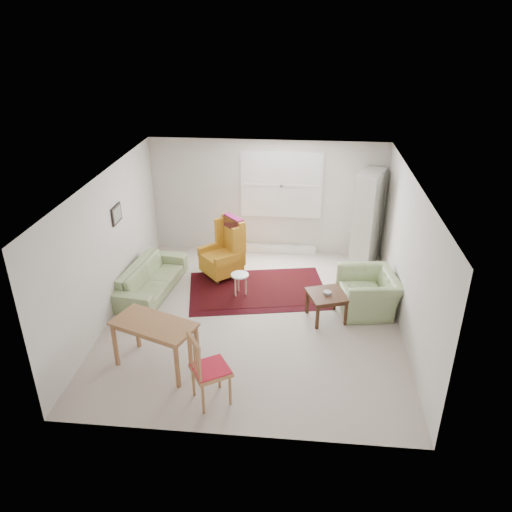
# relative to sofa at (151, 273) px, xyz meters

# --- Properties ---
(room) EXTENTS (5.04, 5.54, 2.51)m
(room) POSITION_rel_sofa_xyz_m (2.06, -0.51, 0.87)
(room) COLOR #BDAEA2
(room) RESTS_ON ground
(rug) EXTENTS (2.87, 2.14, 0.03)m
(rug) POSITION_rel_sofa_xyz_m (2.01, 0.21, -0.38)
(rug) COLOR black
(rug) RESTS_ON ground
(sofa) EXTENTS (0.99, 2.01, 0.78)m
(sofa) POSITION_rel_sofa_xyz_m (0.00, 0.00, 0.00)
(sofa) COLOR #8B9F6A
(sofa) RESTS_ON ground
(armchair) EXTENTS (1.10, 1.22, 0.84)m
(armchair) POSITION_rel_sofa_xyz_m (4.03, -0.27, 0.03)
(armchair) COLOR #8B9F6A
(armchair) RESTS_ON ground
(wingback_chair) EXTENTS (1.02, 1.02, 1.22)m
(wingback_chair) POSITION_rel_sofa_xyz_m (1.23, 0.75, 0.22)
(wingback_chair) COLOR #C5851E
(wingback_chair) RESTS_ON ground
(coffee_table) EXTENTS (0.79, 0.79, 0.50)m
(coffee_table) POSITION_rel_sofa_xyz_m (3.29, -0.65, -0.14)
(coffee_table) COLOR #442414
(coffee_table) RESTS_ON ground
(stool) EXTENTS (0.38, 0.38, 0.44)m
(stool) POSITION_rel_sofa_xyz_m (1.70, 0.03, -0.17)
(stool) COLOR white
(stool) RESTS_ON ground
(cabinet) EXTENTS (0.70, 0.91, 2.03)m
(cabinet) POSITION_rel_sofa_xyz_m (4.14, 1.57, 0.63)
(cabinet) COLOR silver
(cabinet) RESTS_ON ground
(desk) EXTENTS (1.36, 1.01, 0.77)m
(desk) POSITION_rel_sofa_xyz_m (0.72, -2.21, -0.00)
(desk) COLOR #A36E41
(desk) RESTS_ON ground
(desk_chair) EXTENTS (0.66, 0.66, 1.09)m
(desk_chair) POSITION_rel_sofa_xyz_m (1.67, -2.86, 0.16)
(desk_chair) COLOR #A36E41
(desk_chair) RESTS_ON ground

